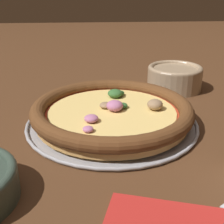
# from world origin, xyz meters

# --- Properties ---
(ground_plane) EXTENTS (3.00, 3.00, 0.00)m
(ground_plane) POSITION_xyz_m (0.00, 0.00, 0.00)
(ground_plane) COLOR #4C2D19
(pizza_tray) EXTENTS (0.33, 0.33, 0.01)m
(pizza_tray) POSITION_xyz_m (0.00, 0.00, 0.00)
(pizza_tray) COLOR #9E9EA3
(pizza_tray) RESTS_ON ground_plane
(pizza) EXTENTS (0.31, 0.31, 0.04)m
(pizza) POSITION_xyz_m (0.00, 0.00, 0.03)
(pizza) COLOR tan
(pizza) RESTS_ON pizza_tray
(bowl_near) EXTENTS (0.13, 0.13, 0.06)m
(bowl_near) POSITION_xyz_m (0.17, 0.20, 0.03)
(bowl_near) COLOR #9E8466
(bowl_near) RESTS_ON ground_plane
(fork) EXTENTS (0.15, 0.10, 0.00)m
(fork) POSITION_xyz_m (0.10, -0.27, 0.00)
(fork) COLOR #B7B7BC
(fork) RESTS_ON ground_plane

